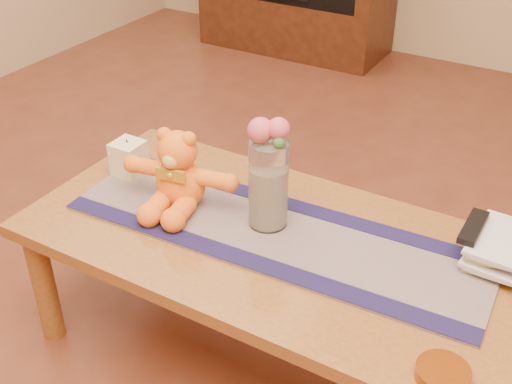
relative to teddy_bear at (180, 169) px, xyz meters
The scene contains 25 objects.
floor 0.65m from the teddy_bear, ahead, with size 5.50×5.50×0.00m, color #5B2A1A.
coffee_table_top 0.34m from the teddy_bear, ahead, with size 1.40×0.70×0.04m, color brown.
table_leg_fl 0.58m from the teddy_bear, 138.35° to the right, with size 0.07×0.07×0.41m, color brown.
table_leg_bl 0.57m from the teddy_bear, 139.20° to the left, with size 0.07×0.07×0.41m, color brown.
table_leg_br 1.06m from the teddy_bear, 16.75° to the left, with size 0.07×0.07×0.41m, color brown.
persian_runner 0.33m from the teddy_bear, ahead, with size 1.20×0.35×0.01m, color #181D45.
runner_border_near 0.36m from the teddy_bear, 23.45° to the right, with size 1.20×0.06×0.00m, color #1A143E.
runner_border_far 0.36m from the teddy_bear, 26.78° to the left, with size 1.20×0.06×0.00m, color #1A143E.
teddy_bear is the anchor object (origin of this frame).
pillar_candle 0.26m from the teddy_bear, 167.35° to the left, with size 0.09×0.09×0.11m, color #F7E8B6.
candle_wick 0.25m from the teddy_bear, 167.35° to the left, with size 0.00×0.00×0.01m, color black.
glass_vase 0.28m from the teddy_bear, ahead, with size 0.11×0.11×0.26m, color silver.
potpourri_fill 0.28m from the teddy_bear, ahead, with size 0.09×0.09×0.18m, color beige.
rose_left 0.31m from the teddy_bear, ahead, with size 0.07×0.07×0.07m, color #D84C5E.
rose_right 0.36m from the teddy_bear, ahead, with size 0.06×0.06×0.06m, color #D84C5E.
blue_flower_back 0.34m from the teddy_bear, 14.00° to the left, with size 0.04×0.04×0.04m, color #4C56A5.
blue_flower_side 0.30m from the teddy_bear, 12.89° to the left, with size 0.04×0.04×0.04m, color #4C56A5.
leaf_sprig 0.36m from the teddy_bear, ahead, with size 0.03×0.03×0.03m, color #33662D.
bronze_ball 0.28m from the teddy_bear, 13.51° to the left, with size 0.07×0.07×0.07m, color brown.
book_bottom 0.84m from the teddy_bear, 14.48° to the left, with size 0.17×0.22×0.02m, color beige.
book_lower 0.84m from the teddy_bear, 14.13° to the left, with size 0.16×0.22×0.02m, color beige.
book_upper 0.83m from the teddy_bear, 14.79° to the left, with size 0.17×0.22×0.02m, color beige.
book_top 0.83m from the teddy_bear, 14.28° to the left, with size 0.16×0.22×0.02m, color beige.
tv_remote 0.83m from the teddy_bear, 13.81° to the left, with size 0.04×0.16×0.02m, color black.
amber_dish 0.91m from the teddy_bear, 16.82° to the right, with size 0.12×0.12×0.03m, color #BF5914.
Camera 1 is at (0.69, -1.26, 1.52)m, focal length 44.92 mm.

